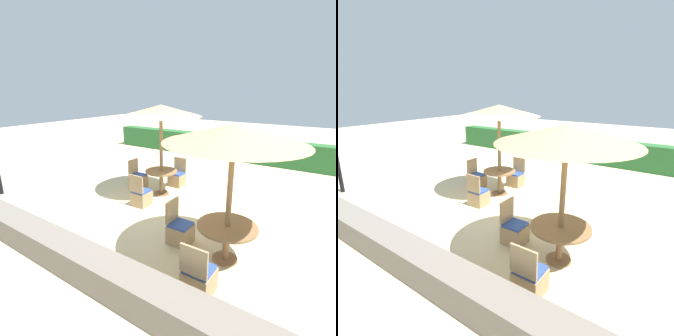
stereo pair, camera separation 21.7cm
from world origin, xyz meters
The scene contains 12 objects.
ground_plane centered at (0.00, 0.00, 0.00)m, with size 40.00×40.00×0.00m, color beige.
hedge_row centered at (0.00, 5.99, 0.53)m, with size 13.00×0.70×1.05m, color #2D6B33.
stone_border centered at (0.00, -3.17, 0.26)m, with size 10.00×0.56×0.53m, color slate.
parasol_front_right centered at (2.63, -1.37, 2.41)m, with size 2.43×2.43×2.59m.
round_table_front_right centered at (2.63, -1.37, 0.58)m, with size 1.12×1.12×0.73m.
patio_chair_front_right_south centered at (2.59, -2.41, 0.26)m, with size 0.46×0.46×0.93m.
patio_chair_front_right_west centered at (1.59, -1.34, 0.26)m, with size 0.46×0.46×0.93m.
parasol_center centered at (-0.28, 0.65, 2.54)m, with size 2.35×2.35×2.71m.
round_table_center centered at (-0.28, 0.65, 0.58)m, with size 0.98×0.98×0.76m.
patio_chair_center_south centered at (-0.27, -0.35, 0.26)m, with size 0.46×0.46×0.93m.
patio_chair_center_west centered at (-1.25, 0.69, 0.26)m, with size 0.46×0.46×0.93m.
patio_chair_center_north centered at (-0.27, 1.56, 0.26)m, with size 0.46×0.46×0.93m.
Camera 1 is at (4.11, -5.55, 3.13)m, focal length 28.00 mm.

